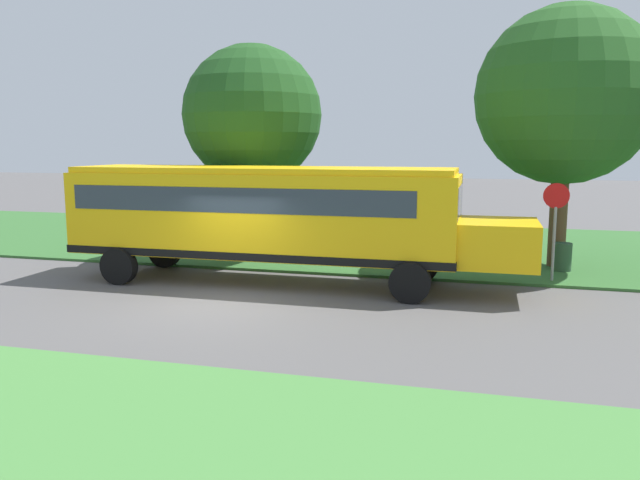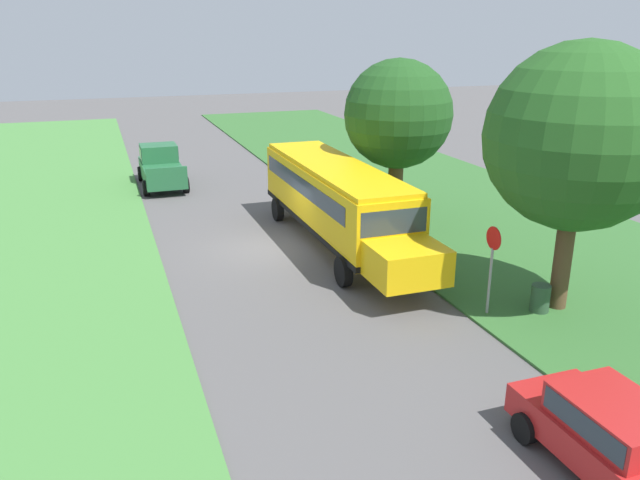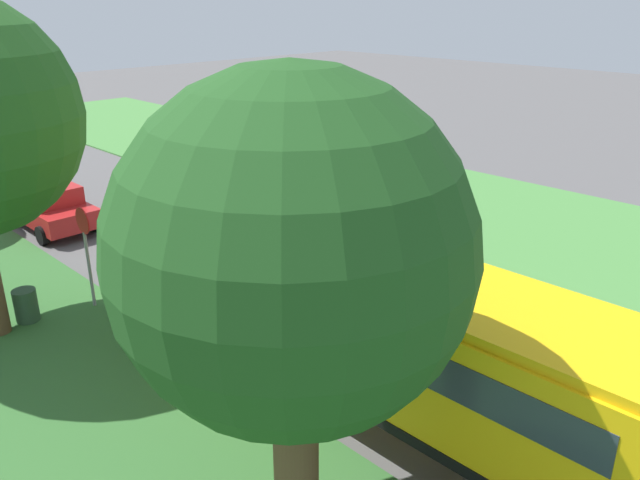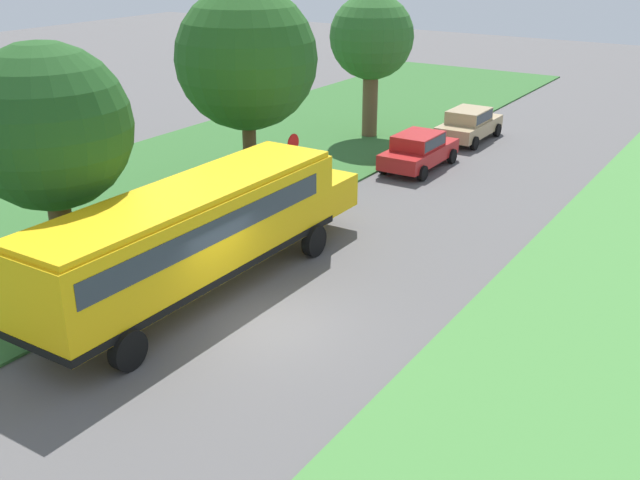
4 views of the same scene
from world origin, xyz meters
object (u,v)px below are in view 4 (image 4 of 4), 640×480
at_px(car_tan_middle, 469,123).
at_px(oak_tree_beside_bus, 49,129).
at_px(oak_tree_roadside_mid, 244,59).
at_px(oak_tree_far_end, 374,38).
at_px(car_red_nearest, 419,149).
at_px(school_bus, 198,229).
at_px(stop_sign, 293,161).
at_px(trash_bin, 267,184).

height_order(car_tan_middle, oak_tree_beside_bus, oak_tree_beside_bus).
relative_size(oak_tree_roadside_mid, oak_tree_far_end, 1.14).
bearing_deg(oak_tree_roadside_mid, oak_tree_beside_bus, -85.22).
relative_size(car_red_nearest, oak_tree_roadside_mid, 0.56).
height_order(oak_tree_beside_bus, oak_tree_far_end, oak_tree_beside_bus).
bearing_deg(car_tan_middle, oak_tree_beside_bus, -98.85).
distance_m(school_bus, car_tan_middle, 19.83).
bearing_deg(oak_tree_far_end, oak_tree_roadside_mid, -89.07).
bearing_deg(oak_tree_beside_bus, car_tan_middle, 81.15).
relative_size(school_bus, stop_sign, 4.53).
distance_m(car_red_nearest, oak_tree_far_end, 6.87).
distance_m(car_red_nearest, trash_bin, 7.23).
bearing_deg(school_bus, oak_tree_beside_bus, -153.69).
distance_m(oak_tree_beside_bus, oak_tree_roadside_mid, 9.43).
bearing_deg(school_bus, oak_tree_roadside_mid, 119.11).
distance_m(oak_tree_roadside_mid, stop_sign, 4.15).
xyz_separation_m(car_red_nearest, stop_sign, (-1.80, -6.80, 0.86)).
height_order(school_bus, oak_tree_far_end, oak_tree_far_end).
distance_m(oak_tree_beside_bus, oak_tree_far_end, 19.59).
distance_m(car_red_nearest, car_tan_middle, 5.60).
relative_size(oak_tree_beside_bus, stop_sign, 2.54).
height_order(oak_tree_far_end, trash_bin, oak_tree_far_end).
distance_m(car_red_nearest, oak_tree_roadside_mid, 8.84).
bearing_deg(oak_tree_beside_bus, car_red_nearest, 78.11).
height_order(oak_tree_beside_bus, trash_bin, oak_tree_beside_bus).
xyz_separation_m(school_bus, oak_tree_roadside_mid, (-4.27, 7.66, 3.23)).
bearing_deg(oak_tree_roadside_mid, stop_sign, -6.31).
relative_size(car_tan_middle, trash_bin, 4.89).
xyz_separation_m(oak_tree_roadside_mid, stop_sign, (2.34, -0.26, -3.42)).
height_order(car_tan_middle, trash_bin, car_tan_middle).
bearing_deg(car_red_nearest, oak_tree_beside_bus, -101.89).
height_order(school_bus, oak_tree_roadside_mid, oak_tree_roadside_mid).
distance_m(car_tan_middle, trash_bin, 12.46).
relative_size(car_red_nearest, trash_bin, 4.89).
distance_m(oak_tree_roadside_mid, oak_tree_far_end, 10.19).
bearing_deg(car_red_nearest, car_tan_middle, 90.00).
relative_size(oak_tree_beside_bus, trash_bin, 7.72).
bearing_deg(school_bus, trash_bin, 113.94).
height_order(school_bus, trash_bin, school_bus).
height_order(school_bus, oak_tree_beside_bus, oak_tree_beside_bus).
bearing_deg(school_bus, oak_tree_far_end, 103.95).
xyz_separation_m(car_tan_middle, oak_tree_roadside_mid, (-4.14, -12.14, 4.28)).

